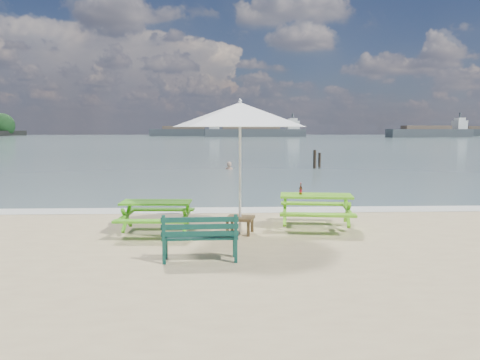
{
  "coord_description": "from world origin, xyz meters",
  "views": [
    {
      "loc": [
        -0.27,
        -7.85,
        2.19
      ],
      "look_at": [
        0.16,
        3.0,
        1.0
      ],
      "focal_mm": 35.0,
      "sensor_mm": 36.0,
      "label": 1
    }
  ],
  "objects_px": {
    "patio_umbrella": "(240,115)",
    "swimmer": "(229,176)",
    "picnic_table_left": "(156,218)",
    "picnic_table_right": "(316,212)",
    "beer_bottle": "(301,191)",
    "park_bench": "(200,246)",
    "side_table": "(240,225)"
  },
  "relations": [
    {
      "from": "park_bench",
      "to": "picnic_table_left",
      "type": "bearing_deg",
      "value": 116.13
    },
    {
      "from": "beer_bottle",
      "to": "swimmer",
      "type": "xyz_separation_m",
      "value": [
        -1.33,
        15.22,
        -1.2
      ]
    },
    {
      "from": "park_bench",
      "to": "picnic_table_right",
      "type": "bearing_deg",
      "value": 45.28
    },
    {
      "from": "picnic_table_right",
      "to": "beer_bottle",
      "type": "xyz_separation_m",
      "value": [
        -0.34,
        0.05,
        0.47
      ]
    },
    {
      "from": "park_bench",
      "to": "swimmer",
      "type": "bearing_deg",
      "value": 87.47
    },
    {
      "from": "park_bench",
      "to": "patio_umbrella",
      "type": "relative_size",
      "value": 0.38
    },
    {
      "from": "picnic_table_left",
      "to": "picnic_table_right",
      "type": "relative_size",
      "value": 0.86
    },
    {
      "from": "picnic_table_right",
      "to": "swimmer",
      "type": "distance_m",
      "value": 15.37
    },
    {
      "from": "park_bench",
      "to": "swimmer",
      "type": "height_order",
      "value": "park_bench"
    },
    {
      "from": "picnic_table_left",
      "to": "swimmer",
      "type": "relative_size",
      "value": 1.07
    },
    {
      "from": "picnic_table_left",
      "to": "beer_bottle",
      "type": "xyz_separation_m",
      "value": [
        3.12,
        0.46,
        0.5
      ]
    },
    {
      "from": "picnic_table_left",
      "to": "patio_umbrella",
      "type": "xyz_separation_m",
      "value": [
        1.75,
        -0.08,
        2.15
      ]
    },
    {
      "from": "side_table",
      "to": "picnic_table_left",
      "type": "bearing_deg",
      "value": 177.4
    },
    {
      "from": "picnic_table_left",
      "to": "beer_bottle",
      "type": "distance_m",
      "value": 3.19
    },
    {
      "from": "picnic_table_left",
      "to": "picnic_table_right",
      "type": "xyz_separation_m",
      "value": [
        3.45,
        0.41,
        0.03
      ]
    },
    {
      "from": "picnic_table_left",
      "to": "park_bench",
      "type": "xyz_separation_m",
      "value": [
        1.01,
        -2.06,
        -0.09
      ]
    },
    {
      "from": "park_bench",
      "to": "beer_bottle",
      "type": "xyz_separation_m",
      "value": [
        2.11,
        2.51,
        0.59
      ]
    },
    {
      "from": "park_bench",
      "to": "side_table",
      "type": "xyz_separation_m",
      "value": [
        0.74,
        1.98,
        -0.05
      ]
    },
    {
      "from": "picnic_table_right",
      "to": "swimmer",
      "type": "relative_size",
      "value": 1.24
    },
    {
      "from": "picnic_table_right",
      "to": "patio_umbrella",
      "type": "bearing_deg",
      "value": -163.85
    },
    {
      "from": "patio_umbrella",
      "to": "swimmer",
      "type": "bearing_deg",
      "value": 89.86
    },
    {
      "from": "side_table",
      "to": "patio_umbrella",
      "type": "relative_size",
      "value": 0.2
    },
    {
      "from": "park_bench",
      "to": "patio_umbrella",
      "type": "distance_m",
      "value": 3.08
    },
    {
      "from": "beer_bottle",
      "to": "swimmer",
      "type": "distance_m",
      "value": 15.33
    },
    {
      "from": "side_table",
      "to": "beer_bottle",
      "type": "distance_m",
      "value": 1.6
    },
    {
      "from": "picnic_table_left",
      "to": "beer_bottle",
      "type": "relative_size",
      "value": 6.47
    },
    {
      "from": "patio_umbrella",
      "to": "swimmer",
      "type": "height_order",
      "value": "patio_umbrella"
    },
    {
      "from": "side_table",
      "to": "picnic_table_right",
      "type": "bearing_deg",
      "value": 16.15
    },
    {
      "from": "side_table",
      "to": "patio_umbrella",
      "type": "height_order",
      "value": "patio_umbrella"
    },
    {
      "from": "patio_umbrella",
      "to": "beer_bottle",
      "type": "relative_size",
      "value": 12.92
    },
    {
      "from": "patio_umbrella",
      "to": "beer_bottle",
      "type": "height_order",
      "value": "patio_umbrella"
    },
    {
      "from": "beer_bottle",
      "to": "park_bench",
      "type": "bearing_deg",
      "value": -129.99
    }
  ]
}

